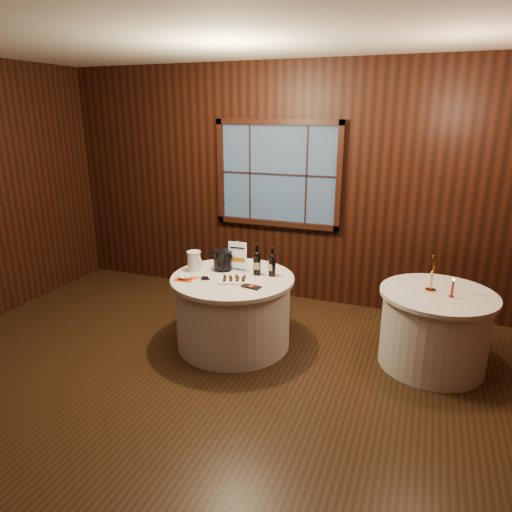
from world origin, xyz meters
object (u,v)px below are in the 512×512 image
at_px(side_table, 434,329).
at_px(red_candle, 452,290).
at_px(ice_bucket, 223,260).
at_px(chocolate_plate, 234,280).
at_px(sign_stand, 238,260).
at_px(grape_bunch, 205,278).
at_px(port_bottle_left, 257,262).
at_px(chocolate_box, 251,287).
at_px(port_bottle_right, 272,263).
at_px(cracker_bowl, 186,277).
at_px(brass_candlestick, 432,278).
at_px(glass_pitcher, 194,261).
at_px(main_table, 233,311).

distance_m(side_table, red_candle, 0.48).
bearing_deg(ice_bucket, chocolate_plate, -47.73).
distance_m(sign_stand, grape_bunch, 0.44).
relative_size(port_bottle_left, chocolate_box, 1.79).
xyz_separation_m(side_table, grape_bunch, (-2.23, -0.48, 0.40)).
distance_m(port_bottle_right, red_candle, 1.74).
bearing_deg(chocolate_plate, cracker_bowl, -167.27).
bearing_deg(brass_candlestick, glass_pitcher, -173.49).
distance_m(ice_bucket, brass_candlestick, 2.11).
bearing_deg(side_table, sign_stand, -177.25).
xyz_separation_m(chocolate_plate, red_candle, (2.04, 0.33, 0.06)).
height_order(grape_bunch, brass_candlestick, brass_candlestick).
distance_m(sign_stand, port_bottle_right, 0.40).
relative_size(ice_bucket, grape_bunch, 1.44).
bearing_deg(brass_candlestick, port_bottle_right, -175.15).
bearing_deg(chocolate_plate, sign_stand, 105.81).
relative_size(sign_stand, port_bottle_right, 1.06).
distance_m(port_bottle_right, grape_bunch, 0.70).
relative_size(grape_bunch, red_candle, 0.80).
distance_m(glass_pitcher, red_candle, 2.57).
xyz_separation_m(cracker_bowl, brass_candlestick, (2.35, 0.53, 0.11)).
distance_m(main_table, sign_stand, 0.54).
relative_size(main_table, glass_pitcher, 5.98).
relative_size(main_table, port_bottle_left, 3.84).
xyz_separation_m(main_table, port_bottle_right, (0.37, 0.18, 0.52)).
bearing_deg(glass_pitcher, red_candle, 21.43).
xyz_separation_m(sign_stand, red_candle, (2.13, 0.01, -0.04)).
height_order(sign_stand, ice_bucket, sign_stand).
height_order(chocolate_plate, chocolate_box, chocolate_plate).
distance_m(grape_bunch, glass_pitcher, 0.33).
height_order(port_bottle_left, port_bottle_right, port_bottle_left).
bearing_deg(red_candle, glass_pitcher, -176.12).
relative_size(glass_pitcher, brass_candlestick, 0.59).
height_order(chocolate_plate, brass_candlestick, brass_candlestick).
relative_size(sign_stand, chocolate_box, 1.78).
bearing_deg(ice_bucket, cracker_bowl, -121.76).
bearing_deg(glass_pitcher, chocolate_box, -0.54).
bearing_deg(sign_stand, chocolate_box, -53.46).
distance_m(cracker_bowl, red_candle, 2.57).
bearing_deg(main_table, chocolate_box, -35.85).
height_order(main_table, brass_candlestick, brass_candlestick).
xyz_separation_m(cracker_bowl, red_candle, (2.53, 0.44, 0.05)).
relative_size(sign_stand, brass_candlestick, 0.91).
height_order(main_table, chocolate_box, chocolate_box).
distance_m(port_bottle_left, chocolate_box, 0.39).
xyz_separation_m(sign_stand, cracker_bowl, (-0.40, -0.43, -0.09)).
xyz_separation_m(sign_stand, chocolate_plate, (0.09, -0.32, -0.09)).
bearing_deg(chocolate_box, red_candle, 22.37).
xyz_separation_m(chocolate_box, glass_pitcher, (-0.75, 0.25, 0.10)).
bearing_deg(port_bottle_right, brass_candlestick, 20.73).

